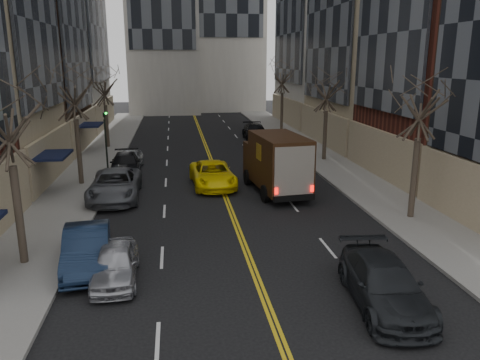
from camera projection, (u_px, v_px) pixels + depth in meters
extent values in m
cube|color=slate|center=(96.00, 161.00, 36.47)|extent=(4.00, 66.00, 0.15)
cube|color=slate|center=(319.00, 155.00, 38.90)|extent=(4.00, 66.00, 0.15)
cube|color=#4C301E|center=(14.00, 6.00, 38.34)|extent=(9.00, 12.00, 24.00)
cube|color=black|center=(51.00, 155.00, 27.12)|extent=(2.00, 3.00, 0.15)
cube|color=black|center=(36.00, 173.00, 27.27)|extent=(0.20, 3.00, 2.50)
cube|color=black|center=(89.00, 125.00, 39.58)|extent=(2.00, 3.00, 0.15)
cube|color=black|center=(79.00, 137.00, 39.73)|extent=(0.20, 3.00, 2.50)
cylinder|color=#382D23|center=(19.00, 215.00, 17.79)|extent=(0.30, 0.30, 3.83)
cylinder|color=#382D23|center=(79.00, 152.00, 29.26)|extent=(0.30, 0.30, 4.05)
cylinder|color=#382D23|center=(107.00, 126.00, 41.76)|extent=(0.30, 0.30, 3.69)
cylinder|color=#382D23|center=(414.00, 178.00, 23.02)|extent=(0.30, 0.30, 3.96)
cylinder|color=#382D23|center=(325.00, 135.00, 36.46)|extent=(0.30, 0.30, 3.78)
cylinder|color=#382D23|center=(282.00, 112.00, 50.79)|extent=(0.30, 0.30, 4.14)
cylinder|color=black|center=(106.00, 147.00, 31.40)|extent=(0.12, 0.12, 3.80)
imported|color=black|center=(104.00, 112.00, 30.81)|extent=(0.15, 0.18, 0.90)
sphere|color=#0CE526|center=(106.00, 113.00, 30.74)|extent=(0.14, 0.14, 0.14)
cube|color=black|center=(276.00, 183.00, 28.12)|extent=(2.91, 6.72, 0.31)
cube|color=black|center=(264.00, 159.00, 30.11)|extent=(2.56, 1.97, 2.14)
cube|color=black|center=(279.00, 161.00, 27.22)|extent=(2.96, 5.22, 3.05)
cube|color=black|center=(294.00, 198.00, 25.18)|extent=(2.35, 0.43, 0.31)
cube|color=red|center=(276.00, 191.00, 24.80)|extent=(0.19, 0.08, 0.36)
cube|color=red|center=(312.00, 189.00, 25.28)|extent=(0.19, 0.08, 0.36)
cube|color=gold|center=(259.00, 152.00, 26.82)|extent=(0.14, 0.92, 0.92)
cube|color=gold|center=(299.00, 150.00, 27.41)|extent=(0.14, 0.92, 0.92)
cylinder|color=black|center=(247.00, 177.00, 29.86)|extent=(0.39, 1.00, 0.98)
cylinder|color=black|center=(283.00, 175.00, 30.43)|extent=(0.39, 1.00, 0.98)
cylinder|color=black|center=(265.00, 194.00, 26.23)|extent=(0.39, 1.00, 0.98)
cylinder|color=black|center=(305.00, 191.00, 26.80)|extent=(0.39, 1.00, 0.98)
imported|color=black|center=(384.00, 284.00, 15.17)|extent=(2.58, 5.34, 1.50)
cube|color=black|center=(376.00, 257.00, 15.73)|extent=(0.13, 0.04, 0.09)
cube|color=blue|center=(376.00, 257.00, 15.71)|extent=(0.10, 0.01, 0.06)
imported|color=yellow|center=(213.00, 174.00, 29.45)|extent=(2.83, 5.62, 1.52)
imported|color=black|center=(264.00, 178.00, 28.00)|extent=(0.62, 0.75, 1.75)
imported|color=#ADAEB5|center=(115.00, 263.00, 16.87)|extent=(1.69, 3.97, 1.34)
imported|color=#101C33|center=(87.00, 248.00, 17.91)|extent=(2.22, 4.93, 1.57)
imported|color=#4F5257|center=(115.00, 185.00, 26.74)|extent=(2.75, 5.92, 1.64)
imported|color=black|center=(125.00, 164.00, 32.58)|extent=(2.20, 5.00, 1.43)
imported|color=#B9BDC2|center=(130.00, 159.00, 34.19)|extent=(1.87, 4.19, 1.40)
imported|color=#45484C|center=(280.00, 155.00, 35.76)|extent=(1.87, 4.32, 1.38)
imported|color=#96989D|center=(275.00, 139.00, 42.72)|extent=(2.59, 5.41, 1.49)
imported|color=black|center=(255.00, 132.00, 46.26)|extent=(2.30, 5.42, 1.56)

